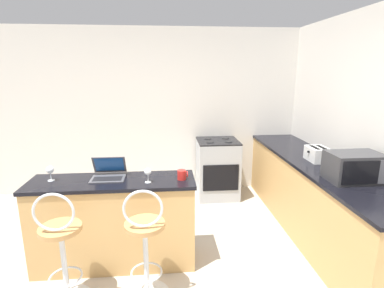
{
  "coord_description": "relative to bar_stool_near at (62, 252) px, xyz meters",
  "views": [
    {
      "loc": [
        0.07,
        -2.23,
        1.95
      ],
      "look_at": [
        0.42,
        1.59,
        1.01
      ],
      "focal_mm": 28.0,
      "sensor_mm": 36.0,
      "label": 1
    }
  ],
  "objects": [
    {
      "name": "wall_back",
      "position": [
        0.8,
        2.5,
        0.8
      ],
      "size": [
        12.0,
        0.06,
        2.6
      ],
      "color": "silver",
      "rests_on": "ground_plane"
    },
    {
      "name": "breakfast_bar",
      "position": [
        0.34,
        0.54,
        -0.04
      ],
      "size": [
        1.61,
        0.49,
        0.91
      ],
      "color": "tan",
      "rests_on": "ground_plane"
    },
    {
      "name": "counter_right",
      "position": [
        2.65,
        0.96,
        -0.04
      ],
      "size": [
        0.67,
        3.05,
        0.91
      ],
      "color": "tan",
      "rests_on": "ground_plane"
    },
    {
      "name": "bar_stool_near",
      "position": [
        0.0,
        0.0,
        0.0
      ],
      "size": [
        0.4,
        0.4,
        1.05
      ],
      "color": "silver",
      "rests_on": "ground_plane"
    },
    {
      "name": "bar_stool_far",
      "position": [
        0.68,
        0.0,
        0.0
      ],
      "size": [
        0.4,
        0.4,
        1.05
      ],
      "color": "silver",
      "rests_on": "ground_plane"
    },
    {
      "name": "laptop",
      "position": [
        0.3,
        0.62,
        0.46
      ],
      "size": [
        0.33,
        0.29,
        0.21
      ],
      "color": "#47474C",
      "rests_on": "breakfast_bar"
    },
    {
      "name": "microwave",
      "position": [
        2.67,
        0.31,
        0.55
      ],
      "size": [
        0.5,
        0.34,
        0.28
      ],
      "color": "#2D2D30",
      "rests_on": "counter_right"
    },
    {
      "name": "toaster",
      "position": [
        2.66,
        0.98,
        0.49
      ],
      "size": [
        0.23,
        0.29,
        0.17
      ],
      "color": "silver",
      "rests_on": "counter_right"
    },
    {
      "name": "stove_range",
      "position": [
        1.67,
        2.15,
        -0.04
      ],
      "size": [
        0.63,
        0.61,
        0.92
      ],
      "color": "#9EA3A8",
      "rests_on": "ground_plane"
    },
    {
      "name": "wine_glass_tall",
      "position": [
        0.7,
        0.45,
        0.51
      ],
      "size": [
        0.07,
        0.07,
        0.14
      ],
      "color": "silver",
      "rests_on": "breakfast_bar"
    },
    {
      "name": "mug_red",
      "position": [
        1.02,
        0.5,
        0.46
      ],
      "size": [
        0.1,
        0.09,
        0.09
      ],
      "color": "red",
      "rests_on": "breakfast_bar"
    },
    {
      "name": "wine_glass_short",
      "position": [
        -0.24,
        0.58,
        0.52
      ],
      "size": [
        0.07,
        0.07,
        0.15
      ],
      "color": "silver",
      "rests_on": "breakfast_bar"
    }
  ]
}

